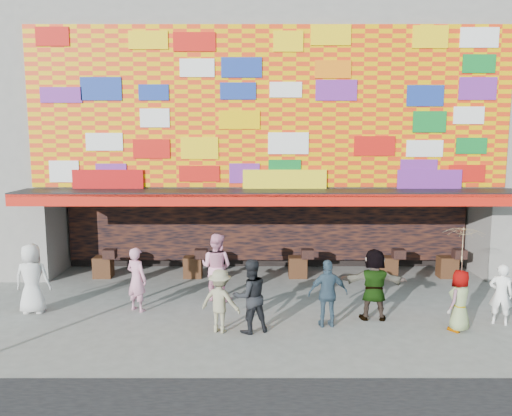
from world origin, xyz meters
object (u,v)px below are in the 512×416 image
object	(u,v)px
ped_f	(374,284)
ped_h	(501,294)
ped_i	(216,267)
ped_a	(32,279)
ped_e	(328,293)
parasol	(463,245)
ped_g	(460,301)
ped_d	(220,301)
ped_b	(137,279)
ped_c	(250,296)

from	to	relation	value
ped_f	ped_h	bearing A→B (deg)	177.77
ped_h	ped_i	distance (m)	7.50
ped_a	ped_e	size ratio (longest dim) A/B	1.11
ped_h	parasol	distance (m)	1.86
ped_e	ped_h	distance (m)	4.34
ped_f	ped_g	size ratio (longest dim) A/B	1.24
ped_e	ped_h	world-z (taller)	ped_e
ped_e	parasol	xyz separation A→B (m)	(3.14, -0.28, 1.29)
ped_d	ped_h	bearing A→B (deg)	-154.63
ped_a	parasol	bearing A→B (deg)	171.50
ped_b	ped_e	distance (m)	5.10
ped_i	parasol	size ratio (longest dim) A/B	1.07
ped_e	ped_h	size ratio (longest dim) A/B	1.09
ped_h	ped_i	xyz separation A→B (m)	(-7.24, 1.91, 0.20)
ped_i	parasol	distance (m)	6.59
parasol	ped_f	bearing A→B (deg)	158.10
ped_c	ped_g	distance (m)	5.05
ped_a	ped_b	distance (m)	2.74
ped_h	parasol	world-z (taller)	parasol
ped_e	ped_f	distance (m)	1.34
ped_f	ped_h	size ratio (longest dim) A/B	1.21
ped_b	ped_g	xyz separation A→B (m)	(8.12, -1.40, -0.12)
ped_f	ped_g	xyz separation A→B (m)	(1.90, -0.76, -0.18)
ped_a	ped_i	size ratio (longest dim) A/B	0.97
ped_g	ped_d	bearing A→B (deg)	-39.34
ped_i	ped_h	bearing A→B (deg)	-172.02
ped_f	ped_i	size ratio (longest dim) A/B	0.96
parasol	ped_h	bearing A→B (deg)	19.54
ped_c	ped_g	xyz separation A→B (m)	(5.05, 0.08, -0.14)
ped_g	ped_c	bearing A→B (deg)	-39.05
ped_h	ped_i	size ratio (longest dim) A/B	0.79
ped_b	ped_i	xyz separation A→B (m)	(2.07, 0.94, 0.10)
ped_b	ped_d	world-z (taller)	ped_b
ped_b	parasol	distance (m)	8.34
ped_h	parasol	bearing A→B (deg)	42.34
ped_f	ped_i	bearing A→B (deg)	-16.73
ped_h	ped_i	bearing A→B (deg)	8.01
ped_i	ped_g	bearing A→B (deg)	-178.35
ped_b	ped_g	bearing A→B (deg)	-158.31
ped_a	ped_h	distance (m)	12.08
parasol	ped_a	bearing A→B (deg)	173.45
ped_b	ped_g	distance (m)	8.24
ped_c	parasol	xyz separation A→B (m)	(5.05, 0.08, 1.23)
parasol	ped_b	bearing A→B (deg)	170.22
ped_c	ped_e	distance (m)	1.94
ped_b	parasol	bearing A→B (deg)	-158.31
ped_a	parasol	distance (m)	10.99
ped_b	parasol	xyz separation A→B (m)	(8.12, -1.40, 1.26)
ped_a	ped_f	xyz separation A→B (m)	(8.96, -0.48, -0.01)
ped_c	ped_i	bearing A→B (deg)	-89.98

